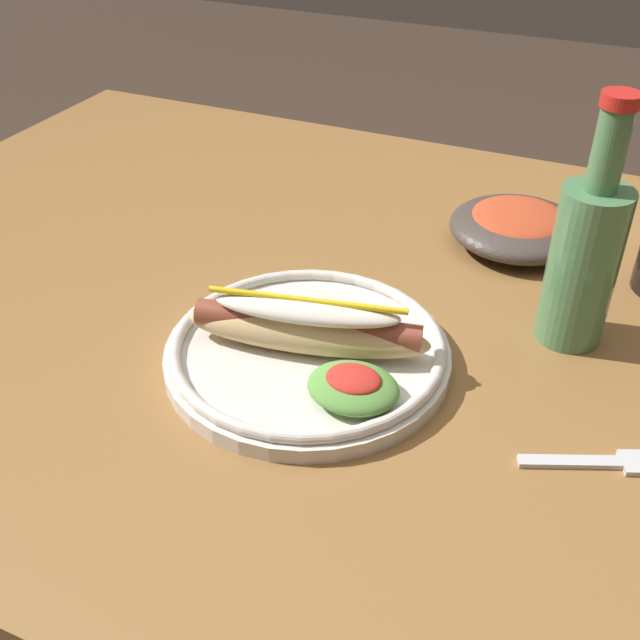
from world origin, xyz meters
TOP-DOWN VIEW (x-y plane):
  - dining_table at (0.00, 0.00)m, footprint 1.40×0.93m
  - hot_dog_plate at (-0.02, -0.12)m, footprint 0.28×0.28m
  - fork at (0.26, -0.14)m, footprint 0.12×0.06m
  - glass_bottle at (0.20, 0.03)m, footprint 0.07×0.07m
  - side_bowl at (0.11, 0.19)m, footprint 0.16×0.16m

SIDE VIEW (x-z plane):
  - dining_table at x=0.00m, z-range 0.28..1.02m
  - fork at x=0.26m, z-range 0.74..0.74m
  - hot_dog_plate at x=-0.02m, z-range 0.72..0.80m
  - side_bowl at x=0.11m, z-range 0.74..0.79m
  - glass_bottle at x=0.20m, z-range 0.71..0.96m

